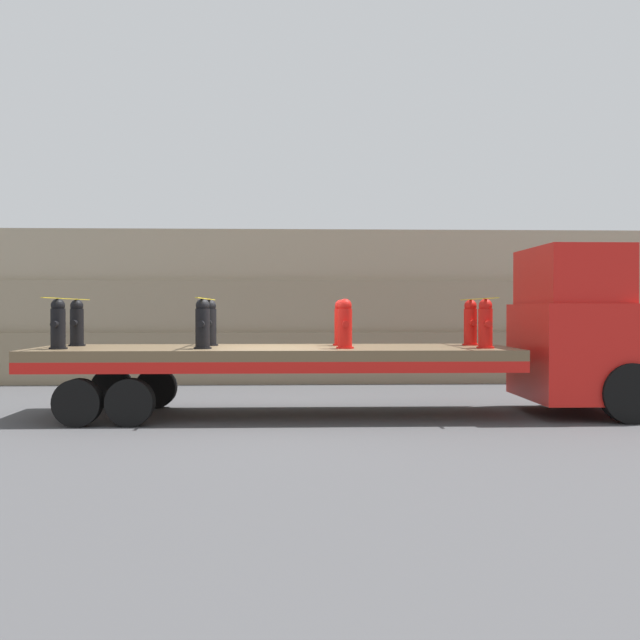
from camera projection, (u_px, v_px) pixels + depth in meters
name	position (u px, v px, depth m)	size (l,w,h in m)	color
ground_plane	(275.00, 415.00, 13.63)	(120.00, 120.00, 0.00)	#474749
rock_cliff	(282.00, 307.00, 20.90)	(60.00, 3.30, 4.25)	#84755B
truck_cab	(584.00, 333.00, 13.83)	(2.21, 2.68, 3.23)	red
flatbed_trailer	(252.00, 359.00, 13.60)	(9.03, 2.64, 1.31)	brown
fire_hydrant_black_near_0	(58.00, 324.00, 12.91)	(0.33, 0.52, 0.92)	black
fire_hydrant_black_far_0	(77.00, 323.00, 14.02)	(0.33, 0.52, 0.92)	black
fire_hydrant_black_near_1	(203.00, 324.00, 13.00)	(0.33, 0.52, 0.92)	black
fire_hydrant_black_far_1	(210.00, 323.00, 14.12)	(0.33, 0.52, 0.92)	black
fire_hydrant_red_near_2	(345.00, 324.00, 13.10)	(0.33, 0.52, 0.92)	red
fire_hydrant_red_far_2	(341.00, 323.00, 14.22)	(0.33, 0.52, 0.92)	red
fire_hydrant_red_near_3	(485.00, 324.00, 13.19)	(0.33, 0.52, 0.92)	red
fire_hydrant_red_far_3	(470.00, 323.00, 14.31)	(0.33, 0.52, 0.92)	red
cargo_strap_rear	(68.00, 299.00, 13.46)	(0.05, 2.74, 0.01)	yellow
cargo_strap_middle	(206.00, 299.00, 13.56)	(0.05, 2.74, 0.01)	yellow
cargo_strap_front	(478.00, 299.00, 13.75)	(0.05, 2.74, 0.01)	yellow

